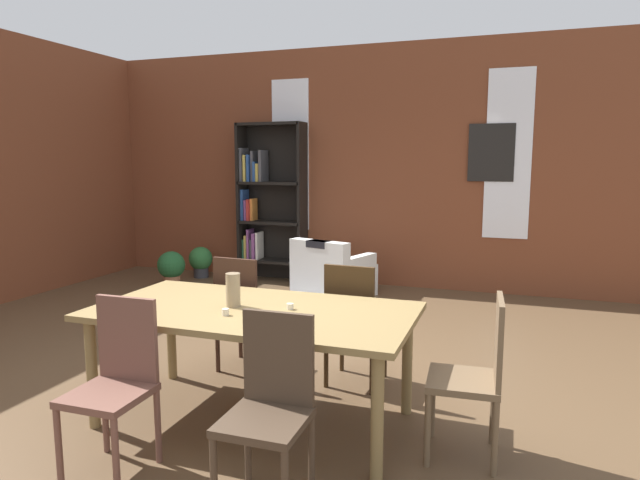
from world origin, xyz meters
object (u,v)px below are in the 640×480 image
(dining_chair_far_right, at_px, (354,320))
(dining_chair_far_left, at_px, (243,309))
(bookshelf_tall, at_px, (267,201))
(armchair_white, at_px, (332,275))
(dining_chair_head_right, at_px, (477,372))
(potted_plant_corner, at_px, (171,267))
(vase_on_table, at_px, (233,290))
(dining_chair_near_right, at_px, (270,403))
(dining_table, at_px, (253,319))
(dining_chair_near_left, at_px, (116,379))
(potted_plant_by_shelf, at_px, (201,260))

(dining_chair_far_right, height_order, dining_chair_far_left, same)
(bookshelf_tall, bearing_deg, armchair_white, -30.14)
(dining_chair_head_right, xyz_separation_m, potted_plant_corner, (-4.22, 3.19, -0.25))
(dining_chair_far_right, bearing_deg, dining_chair_head_right, -38.65)
(vase_on_table, xyz_separation_m, dining_chair_near_right, (0.60, -0.76, -0.36))
(dining_table, xyz_separation_m, bookshelf_tall, (-1.76, 4.03, 0.45))
(dining_chair_near_right, height_order, dining_chair_near_left, same)
(dining_chair_near_right, xyz_separation_m, dining_chair_near_left, (-0.93, -0.00, 0.00))
(dining_chair_far_right, bearing_deg, dining_chair_near_left, -121.38)
(dining_table, height_order, armchair_white, dining_table)
(dining_table, height_order, dining_chair_near_right, dining_chair_near_right)
(dining_chair_far_left, height_order, bookshelf_tall, bookshelf_tall)
(dining_chair_near_left, bearing_deg, dining_chair_head_right, 22.22)
(dining_chair_head_right, height_order, armchair_white, dining_chair_head_right)
(dining_chair_head_right, relative_size, dining_chair_near_right, 1.00)
(dining_chair_far_left, distance_m, potted_plant_corner, 3.40)
(armchair_white, height_order, potted_plant_by_shelf, armchair_white)
(dining_chair_far_left, distance_m, dining_chair_near_left, 1.52)
(bookshelf_tall, distance_m, potted_plant_corner, 1.61)
(dining_table, height_order, dining_chair_far_left, dining_chair_far_left)
(dining_chair_far_right, distance_m, armchair_white, 2.77)
(dining_chair_near_left, distance_m, armchair_white, 4.09)
(bookshelf_tall, xyz_separation_m, armchair_white, (1.21, -0.70, -0.86))
(dining_table, bearing_deg, potted_plant_by_shelf, 125.63)
(dining_chair_far_right, height_order, armchair_white, dining_chair_far_right)
(vase_on_table, relative_size, dining_chair_far_left, 0.23)
(dining_chair_head_right, height_order, potted_plant_corner, dining_chair_head_right)
(dining_chair_near_left, bearing_deg, dining_table, 58.50)
(dining_table, relative_size, potted_plant_by_shelf, 4.54)
(dining_table, distance_m, dining_chair_near_right, 0.91)
(dining_chair_near_right, distance_m, potted_plant_corner, 5.15)
(bookshelf_tall, bearing_deg, potted_plant_corner, -142.08)
(dining_chair_near_right, relative_size, potted_plant_corner, 1.98)
(dining_chair_head_right, height_order, potted_plant_by_shelf, dining_chair_head_right)
(bookshelf_tall, height_order, armchair_white, bookshelf_tall)
(bookshelf_tall, distance_m, armchair_white, 1.64)
(dining_chair_far_left, distance_m, dining_chair_near_right, 1.78)
(dining_chair_near_left, bearing_deg, bookshelf_tall, 105.08)
(dining_chair_far_left, height_order, potted_plant_corner, dining_chair_far_left)
(potted_plant_corner, bearing_deg, dining_chair_far_right, -36.65)
(dining_chair_near_right, relative_size, armchair_white, 0.95)
(dining_chair_head_right, relative_size, armchair_white, 0.95)
(dining_chair_far_right, relative_size, dining_chair_near_right, 1.00)
(dining_chair_far_right, xyz_separation_m, dining_chair_far_left, (-0.93, 0.00, 0.00))
(dining_chair_far_right, distance_m, dining_chair_near_left, 1.78)
(dining_table, bearing_deg, dining_chair_far_right, 58.74)
(potted_plant_by_shelf, bearing_deg, potted_plant_corner, -97.53)
(armchair_white, bearing_deg, vase_on_table, -83.07)
(dining_chair_head_right, xyz_separation_m, bookshelf_tall, (-3.16, 4.02, 0.63))
(dining_chair_head_right, distance_m, armchair_white, 3.86)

